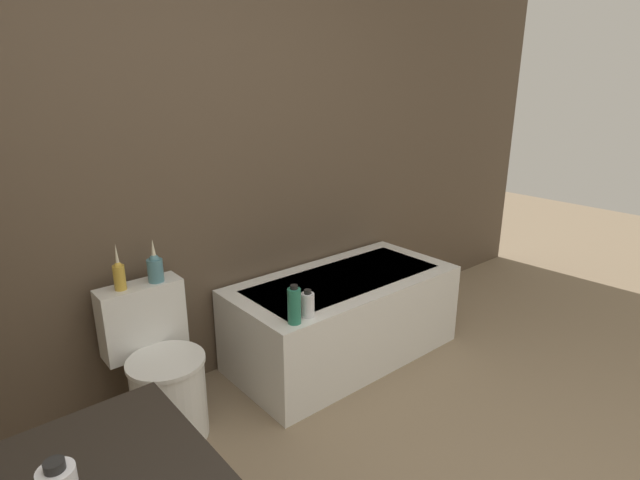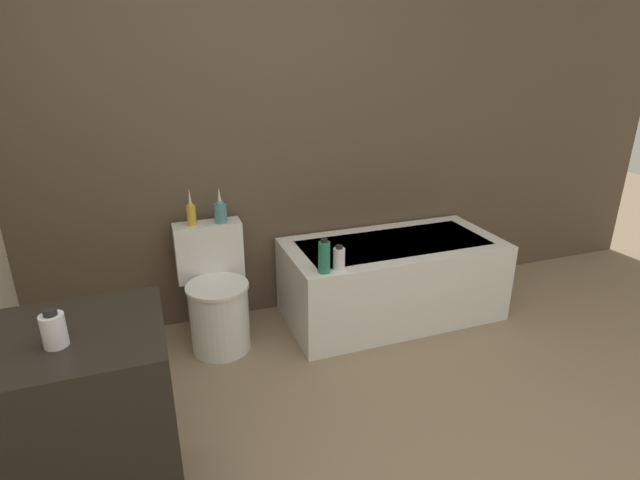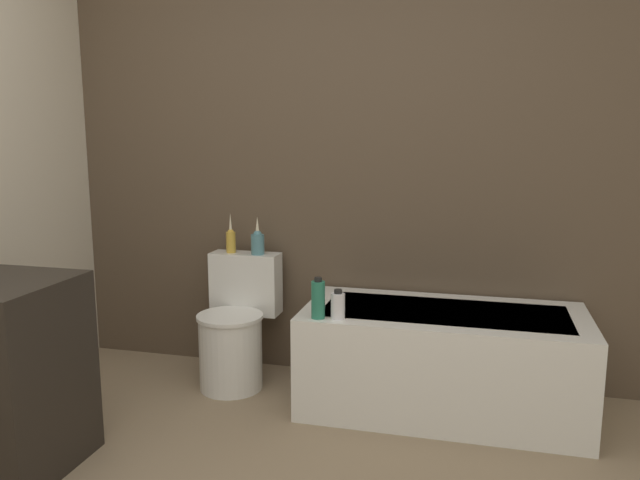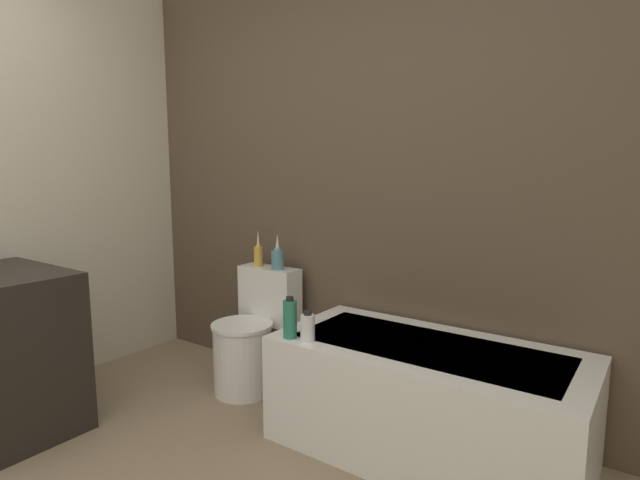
% 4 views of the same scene
% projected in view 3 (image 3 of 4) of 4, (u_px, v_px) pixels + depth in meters
% --- Properties ---
extents(wall_back_tiled, '(6.40, 0.06, 2.60)m').
position_uv_depth(wall_back_tiled, '(314.00, 152.00, 3.57)').
color(wall_back_tiled, brown).
rests_on(wall_back_tiled, ground_plane).
extents(bathtub, '(1.41, 0.69, 0.52)m').
position_uv_depth(bathtub, '(442.00, 360.00, 3.19)').
color(bathtub, white).
rests_on(bathtub, ground).
extents(toilet, '(0.40, 0.51, 0.72)m').
position_uv_depth(toilet, '(235.00, 330.00, 3.51)').
color(toilet, white).
rests_on(toilet, ground).
extents(vase_gold, '(0.05, 0.05, 0.23)m').
position_uv_depth(vase_gold, '(231.00, 240.00, 3.61)').
color(vase_gold, gold).
rests_on(vase_gold, toilet).
extents(vase_silver, '(0.08, 0.08, 0.22)m').
position_uv_depth(vase_silver, '(258.00, 241.00, 3.56)').
color(vase_silver, teal).
rests_on(vase_silver, toilet).
extents(shampoo_bottle_tall, '(0.07, 0.07, 0.20)m').
position_uv_depth(shampoo_bottle_tall, '(318.00, 299.00, 3.01)').
color(shampoo_bottle_tall, '#267259').
rests_on(shampoo_bottle_tall, bathtub).
extents(shampoo_bottle_short, '(0.07, 0.07, 0.15)m').
position_uv_depth(shampoo_bottle_short, '(338.00, 305.00, 3.00)').
color(shampoo_bottle_short, silver).
rests_on(shampoo_bottle_short, bathtub).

